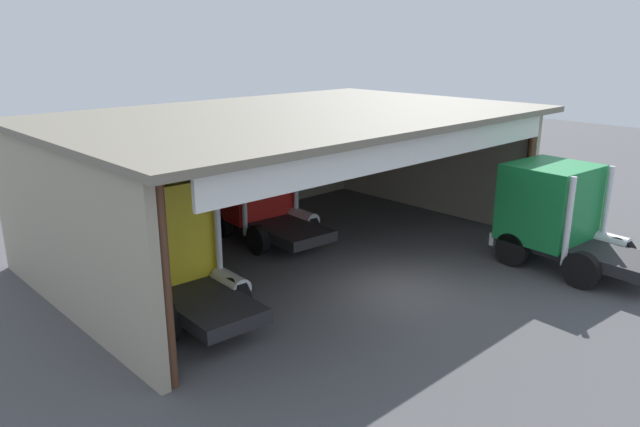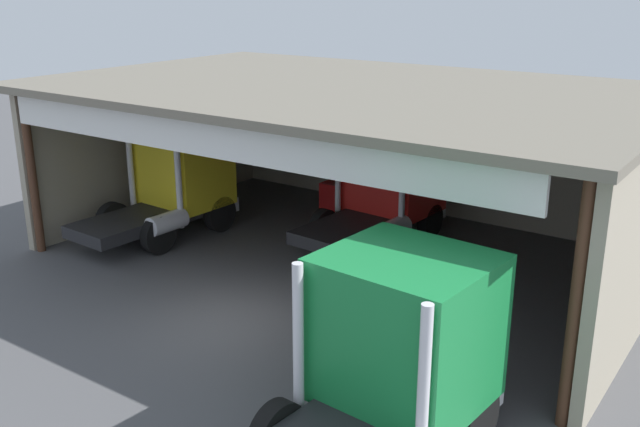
# 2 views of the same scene
# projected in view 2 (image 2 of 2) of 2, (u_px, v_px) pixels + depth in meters

# --- Properties ---
(ground_plane) EXTENTS (80.00, 80.00, 0.00)m
(ground_plane) POSITION_uv_depth(u_px,v_px,m) (234.00, 319.00, 16.60)
(ground_plane) COLOR #4C4C4F
(ground_plane) RESTS_ON ground
(workshop_shed) EXTENTS (16.06, 10.67, 4.85)m
(workshop_shed) POSITION_uv_depth(u_px,v_px,m) (368.00, 130.00, 20.05)
(workshop_shed) COLOR #9E937F
(workshop_shed) RESTS_ON ground
(truck_yellow_center_right_bay) EXTENTS (2.60, 5.10, 3.59)m
(truck_yellow_center_right_bay) POSITION_uv_depth(u_px,v_px,m) (176.00, 174.00, 21.84)
(truck_yellow_center_right_bay) COLOR yellow
(truck_yellow_center_right_bay) RESTS_ON ground
(truck_red_right_bay) EXTENTS (2.74, 5.17, 3.36)m
(truck_red_right_bay) POSITION_uv_depth(u_px,v_px,m) (387.00, 181.00, 21.40)
(truck_red_right_bay) COLOR red
(truck_red_right_bay) RESTS_ON ground
(truck_green_yard_outside) EXTENTS (2.85, 5.07, 3.30)m
(truck_green_yard_outside) POSITION_uv_depth(u_px,v_px,m) (395.00, 352.00, 11.57)
(truck_green_yard_outside) COLOR #197F3D
(truck_green_yard_outside) RESTS_ON ground
(oil_drum) EXTENTS (0.58, 0.58, 0.94)m
(oil_drum) POSITION_uv_depth(u_px,v_px,m) (339.00, 187.00, 25.35)
(oil_drum) COLOR #197233
(oil_drum) RESTS_ON ground
(tool_cart) EXTENTS (0.90, 0.60, 1.00)m
(tool_cart) POSITION_uv_depth(u_px,v_px,m) (335.00, 198.00, 24.07)
(tool_cart) COLOR red
(tool_cart) RESTS_ON ground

